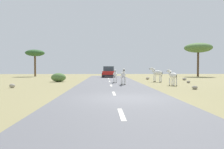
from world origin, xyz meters
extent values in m
plane|color=#8E8456|center=(0.00, 0.00, 0.00)|extent=(90.00, 90.00, 0.00)
cube|color=slate|center=(-0.43, 0.00, 0.03)|extent=(6.00, 64.00, 0.05)
cube|color=silver|center=(-0.43, -4.00, 0.05)|extent=(0.16, 2.00, 0.01)
cube|color=silver|center=(-0.43, 2.00, 0.05)|extent=(0.16, 2.00, 0.01)
cube|color=silver|center=(-0.43, 8.00, 0.05)|extent=(0.16, 2.00, 0.01)
cube|color=silver|center=(-0.43, 14.00, 0.05)|extent=(0.16, 2.00, 0.01)
cube|color=silver|center=(-0.43, 20.00, 0.05)|extent=(0.16, 2.00, 0.01)
cube|color=silver|center=(-0.43, 26.00, 0.05)|extent=(0.16, 2.00, 0.01)
ellipsoid|color=silver|center=(0.09, 11.97, 0.89)|extent=(0.42, 0.97, 0.45)
cylinder|color=silver|center=(-0.05, 11.66, 0.38)|extent=(0.10, 0.10, 0.65)
cylinder|color=#28231E|center=(-0.05, 11.66, 0.07)|extent=(0.11, 0.11, 0.04)
cylinder|color=silver|center=(0.20, 11.65, 0.38)|extent=(0.10, 0.10, 0.65)
cylinder|color=#28231E|center=(0.20, 11.65, 0.07)|extent=(0.11, 0.11, 0.04)
cylinder|color=silver|center=(-0.02, 12.28, 0.38)|extent=(0.10, 0.10, 0.65)
cylinder|color=#28231E|center=(-0.02, 12.28, 0.07)|extent=(0.11, 0.11, 0.04)
cylinder|color=silver|center=(0.22, 12.27, 0.38)|extent=(0.10, 0.10, 0.65)
cylinder|color=#28231E|center=(0.22, 12.27, 0.07)|extent=(0.11, 0.11, 0.04)
cylinder|color=silver|center=(0.07, 11.51, 1.12)|extent=(0.19, 0.35, 0.38)
cube|color=black|center=(0.07, 11.51, 1.20)|extent=(0.05, 0.32, 0.26)
ellipsoid|color=silver|center=(0.06, 11.28, 1.27)|extent=(0.19, 0.42, 0.21)
ellipsoid|color=black|center=(0.05, 11.12, 1.25)|extent=(0.13, 0.15, 0.12)
cone|color=silver|center=(0.00, 11.39, 1.37)|extent=(0.08, 0.08, 0.12)
cone|color=silver|center=(0.12, 11.39, 1.37)|extent=(0.08, 0.08, 0.12)
cylinder|color=black|center=(0.10, 12.44, 0.81)|extent=(0.04, 0.14, 0.39)
ellipsoid|color=silver|center=(4.84, 13.45, 1.01)|extent=(1.13, 1.14, 0.54)
cylinder|color=silver|center=(4.68, 13.82, 0.39)|extent=(0.16, 0.16, 0.78)
cylinder|color=#28231E|center=(4.68, 13.82, 0.03)|extent=(0.19, 0.19, 0.05)
cylinder|color=silver|center=(4.47, 13.62, 0.39)|extent=(0.16, 0.16, 0.78)
cylinder|color=#28231E|center=(4.47, 13.62, 0.03)|extent=(0.19, 0.19, 0.05)
cylinder|color=silver|center=(5.20, 13.29, 0.39)|extent=(0.16, 0.16, 0.78)
cylinder|color=#28231E|center=(5.20, 13.29, 0.03)|extent=(0.19, 0.19, 0.05)
cylinder|color=silver|center=(4.99, 13.08, 0.39)|extent=(0.16, 0.16, 0.78)
cylinder|color=#28231E|center=(4.99, 13.08, 0.03)|extent=(0.19, 0.19, 0.05)
cylinder|color=silver|center=(4.45, 13.85, 1.29)|extent=(0.43, 0.44, 0.46)
cube|color=black|center=(4.45, 13.85, 1.38)|extent=(0.29, 0.30, 0.32)
ellipsoid|color=silver|center=(4.27, 14.04, 1.46)|extent=(0.50, 0.50, 0.25)
ellipsoid|color=black|center=(4.13, 14.18, 1.44)|extent=(0.23, 0.23, 0.15)
cone|color=silver|center=(4.40, 14.00, 1.58)|extent=(0.13, 0.13, 0.15)
cone|color=silver|center=(4.30, 13.90, 1.58)|extent=(0.13, 0.13, 0.15)
cylinder|color=black|center=(5.23, 13.04, 0.91)|extent=(0.14, 0.14, 0.46)
ellipsoid|color=silver|center=(0.69, 9.01, 0.97)|extent=(0.43, 1.05, 0.49)
cylinder|color=silver|center=(0.55, 8.67, 0.41)|extent=(0.11, 0.11, 0.71)
cylinder|color=#28231E|center=(0.55, 8.67, 0.07)|extent=(0.12, 0.12, 0.05)
cylinder|color=silver|center=(0.82, 8.66, 0.41)|extent=(0.11, 0.11, 0.71)
cylinder|color=#28231E|center=(0.82, 8.66, 0.07)|extent=(0.12, 0.12, 0.05)
cylinder|color=silver|center=(0.56, 9.35, 0.41)|extent=(0.11, 0.11, 0.71)
cylinder|color=#28231E|center=(0.56, 9.35, 0.07)|extent=(0.12, 0.12, 0.05)
cylinder|color=silver|center=(0.82, 9.35, 0.41)|extent=(0.11, 0.11, 0.71)
cylinder|color=#28231E|center=(0.82, 9.35, 0.07)|extent=(0.12, 0.12, 0.05)
cylinder|color=silver|center=(0.68, 8.51, 1.23)|extent=(0.19, 0.38, 0.42)
cube|color=black|center=(0.68, 8.51, 1.31)|extent=(0.04, 0.35, 0.29)
ellipsoid|color=silver|center=(0.68, 8.26, 1.38)|extent=(0.19, 0.46, 0.23)
ellipsoid|color=black|center=(0.68, 8.08, 1.36)|extent=(0.13, 0.16, 0.14)
cone|color=silver|center=(0.62, 8.37, 1.50)|extent=(0.09, 0.09, 0.13)
cone|color=silver|center=(0.75, 8.37, 1.50)|extent=(0.09, 0.09, 0.13)
cylinder|color=black|center=(0.69, 9.53, 0.88)|extent=(0.04, 0.15, 0.42)
ellipsoid|color=silver|center=(5.01, 8.35, 0.90)|extent=(0.69, 1.09, 0.48)
cylinder|color=silver|center=(5.03, 8.70, 0.35)|extent=(0.13, 0.13, 0.69)
cylinder|color=#28231E|center=(5.03, 8.70, 0.02)|extent=(0.15, 0.15, 0.05)
cylinder|color=silver|center=(4.78, 8.63, 0.35)|extent=(0.13, 0.13, 0.69)
cylinder|color=#28231E|center=(4.78, 8.63, 0.02)|extent=(0.15, 0.15, 0.05)
cylinder|color=silver|center=(5.23, 8.07, 0.35)|extent=(0.13, 0.13, 0.69)
cylinder|color=#28231E|center=(5.23, 8.07, 0.02)|extent=(0.15, 0.15, 0.05)
cylinder|color=silver|center=(4.98, 7.99, 0.35)|extent=(0.13, 0.13, 0.69)
cylinder|color=#28231E|center=(4.98, 7.99, 0.02)|extent=(0.15, 0.15, 0.05)
cylinder|color=silver|center=(4.86, 8.81, 1.15)|extent=(0.28, 0.40, 0.41)
cube|color=black|center=(4.86, 8.81, 1.23)|extent=(0.14, 0.33, 0.28)
ellipsoid|color=silver|center=(4.79, 9.04, 1.30)|extent=(0.31, 0.48, 0.22)
ellipsoid|color=black|center=(4.74, 9.21, 1.28)|extent=(0.17, 0.19, 0.13)
cone|color=silver|center=(4.89, 8.95, 1.41)|extent=(0.10, 0.10, 0.13)
cone|color=silver|center=(4.76, 8.91, 1.41)|extent=(0.10, 0.10, 0.13)
cylinder|color=black|center=(5.16, 7.86, 0.81)|extent=(0.08, 0.15, 0.41)
cube|color=red|center=(-0.32, 25.27, 0.63)|extent=(2.07, 4.31, 0.80)
cube|color=#334751|center=(-0.30, 25.47, 1.41)|extent=(1.78, 2.30, 0.76)
cube|color=black|center=(-0.46, 23.12, 0.36)|extent=(1.72, 0.27, 0.24)
cylinder|color=black|center=(-1.30, 23.99, 0.39)|extent=(0.26, 0.69, 0.68)
cylinder|color=black|center=(0.49, 23.87, 0.39)|extent=(0.26, 0.69, 0.68)
cylinder|color=black|center=(-1.12, 26.68, 0.39)|extent=(0.26, 0.69, 0.68)
cylinder|color=black|center=(0.67, 26.56, 0.39)|extent=(0.26, 0.69, 0.68)
cylinder|color=brown|center=(-13.45, 29.90, 1.81)|extent=(0.34, 0.34, 3.63)
ellipsoid|color=#2D5628|center=(-13.45, 29.90, 4.21)|extent=(3.36, 3.36, 1.18)
cylinder|color=#4C3823|center=(15.72, 28.89, 2.14)|extent=(0.35, 0.35, 4.28)
ellipsoid|color=#4C7038|center=(15.72, 28.89, 5.13)|extent=(4.87, 4.87, 1.71)
ellipsoid|color=#4C7038|center=(-6.12, 14.14, 0.49)|extent=(1.62, 1.46, 0.97)
ellipsoid|color=gray|center=(8.96, 16.66, 0.15)|extent=(0.52, 0.43, 0.31)
ellipsoid|color=#A89E8C|center=(4.69, 18.47, 0.17)|extent=(0.50, 0.44, 0.33)
ellipsoid|color=gray|center=(7.58, 11.58, 0.12)|extent=(0.39, 0.28, 0.24)
ellipsoid|color=#A89E8C|center=(-8.21, 6.60, 0.16)|extent=(0.45, 0.38, 0.32)
ellipsoid|color=gray|center=(5.55, 4.88, 0.13)|extent=(0.42, 0.35, 0.27)
camera|label=1|loc=(-0.99, -11.42, 1.57)|focal=36.62mm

